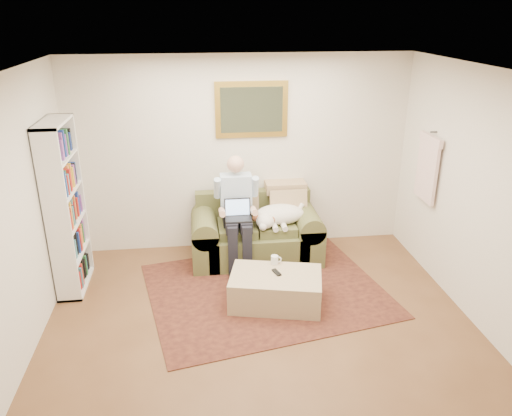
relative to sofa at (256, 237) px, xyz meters
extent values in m
cube|color=brown|center=(-0.14, -2.04, -0.29)|extent=(4.50, 5.00, 0.01)
cube|color=white|center=(-0.14, -2.04, 2.31)|extent=(4.50, 5.00, 0.01)
cube|color=silver|center=(-0.14, 0.46, 1.01)|extent=(4.50, 0.01, 2.60)
cube|color=silver|center=(2.11, -2.04, 1.01)|extent=(0.01, 5.00, 2.60)
cube|color=black|center=(0.01, -0.86, -0.28)|extent=(3.03, 2.61, 0.01)
cube|color=#4E552D|center=(0.00, -0.04, -0.08)|extent=(1.28, 0.82, 0.41)
cube|color=#4E552D|center=(0.00, 0.32, 0.34)|extent=(1.54, 0.18, 0.42)
cube|color=#4E552D|center=(-0.67, -0.04, -0.03)|extent=(0.34, 0.82, 0.85)
cube|color=#4E552D|center=(0.67, -0.04, -0.03)|extent=(0.34, 0.82, 0.85)
cube|color=#4E552D|center=(-0.25, -0.08, 0.18)|extent=(0.48, 0.55, 0.12)
cube|color=#4E552D|center=(0.25, -0.08, 0.18)|extent=(0.48, 0.55, 0.12)
cube|color=black|center=(-0.25, -0.27, 0.40)|extent=(0.33, 0.23, 0.02)
cube|color=black|center=(-0.25, -0.16, 0.51)|extent=(0.33, 0.06, 0.23)
cube|color=#99BFF2|center=(-0.25, -0.17, 0.51)|extent=(0.30, 0.04, 0.19)
cube|color=#C7B484|center=(0.08, -1.15, -0.11)|extent=(1.12, 0.85, 0.36)
cylinder|color=white|center=(0.11, -0.89, 0.13)|extent=(0.08, 0.08, 0.10)
cube|color=black|center=(0.09, -1.11, 0.09)|extent=(0.09, 0.16, 0.02)
cube|color=gold|center=(0.00, 0.43, 1.61)|extent=(0.94, 0.04, 0.72)
cube|color=gray|center=(0.00, 0.41, 1.61)|extent=(0.80, 0.01, 0.58)
camera|label=1|loc=(-0.75, -5.93, 2.82)|focal=35.00mm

